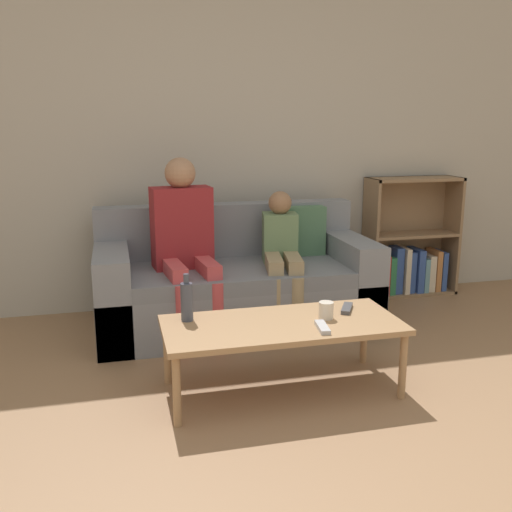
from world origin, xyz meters
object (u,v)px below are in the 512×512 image
bookshelf (407,252)px  coffee_table (282,328)px  couch (236,285)px  bottle (187,301)px  tv_remote_0 (347,308)px  person_adult (184,234)px  tv_remote_1 (322,327)px  person_child (282,252)px  cup_near (326,310)px

bookshelf → coffee_table: 2.14m
couch → bottle: 1.05m
bookshelf → tv_remote_0: size_ratio=5.65×
couch → person_adult: size_ratio=1.60×
tv_remote_1 → bottle: bottle is taller
bookshelf → tv_remote_0: (-1.13, -1.39, 0.05)m
bookshelf → person_child: bookshelf is taller
coffee_table → person_child: 1.00m
cup_near → bottle: bottle is taller
couch → person_adult: bearing=-169.0°
bookshelf → person_child: size_ratio=1.03×
tv_remote_0 → couch: bearing=142.7°
person_child → tv_remote_0: size_ratio=5.47×
tv_remote_1 → bottle: bearing=163.1°
bottle → cup_near: bearing=-11.6°
person_adult → person_child: person_adult is taller
bookshelf → bottle: size_ratio=3.82×
person_adult → tv_remote_0: bearing=-54.7°
person_adult → tv_remote_1: size_ratio=6.76×
cup_near → tv_remote_1: 0.17m
person_adult → tv_remote_1: person_adult is taller
tv_remote_0 → tv_remote_1: 0.34m
bookshelf → person_child: bearing=-156.4°
coffee_table → tv_remote_1: size_ratio=7.12×
person_child → tv_remote_0: person_child is taller
tv_remote_1 → person_child: bearing=92.1°
couch → person_adult: 0.54m
tv_remote_1 → bottle: 0.72m
tv_remote_1 → cup_near: bearing=71.0°
person_child → tv_remote_1: person_child is taller
tv_remote_1 → person_adult: bearing=123.4°
bottle → bookshelf: bearing=33.6°
couch → cup_near: (0.26, -1.06, 0.14)m
coffee_table → tv_remote_1: bearing=-41.5°
bookshelf → bottle: bearing=-146.4°
coffee_table → tv_remote_1: 0.23m
person_adult → cup_near: bearing=-63.9°
tv_remote_0 → person_child: bearing=127.9°
coffee_table → tv_remote_0: 0.42m
coffee_table → bottle: bottle is taller
couch → tv_remote_0: couch is taller
bookshelf → tv_remote_1: bookshelf is taller
tv_remote_1 → bookshelf: bearing=58.0°
person_adult → tv_remote_0: (0.79, -0.89, -0.29)m
coffee_table → cup_near: size_ratio=13.63×
couch → coffee_table: bearing=-89.1°
person_child → tv_remote_1: size_ratio=5.38×
couch → bottle: size_ratio=7.42×
couch → bottle: (-0.46, -0.92, 0.21)m
person_child → bottle: (-0.75, -0.79, -0.05)m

